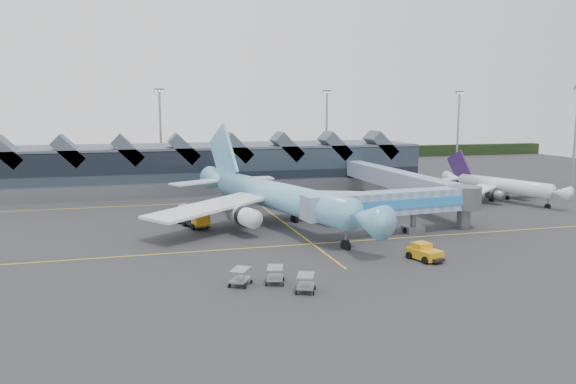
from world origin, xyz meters
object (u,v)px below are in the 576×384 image
object	(u,v)px
main_airliner	(274,195)
jet_bridge	(407,203)
pushback_tug	(425,253)
regional_jet	(500,185)
fuel_truck	(192,215)

from	to	relation	value
main_airliner	jet_bridge	distance (m)	19.58
main_airliner	pushback_tug	size ratio (longest dim) A/B	9.82
regional_jet	fuel_truck	world-z (taller)	regional_jet
main_airliner	pushback_tug	distance (m)	26.99
jet_bridge	fuel_truck	distance (m)	31.56
regional_jet	jet_bridge	xyz separation A→B (m)	(-30.52, -21.15, 1.39)
main_airliner	pushback_tug	world-z (taller)	main_airliner
main_airliner	fuel_truck	distance (m)	12.68
pushback_tug	jet_bridge	bearing A→B (deg)	56.32
regional_jet	pushback_tug	distance (m)	49.06
jet_bridge	pushback_tug	world-z (taller)	jet_bridge
fuel_truck	jet_bridge	bearing A→B (deg)	-42.06
pushback_tug	main_airliner	bearing A→B (deg)	101.42
regional_jet	fuel_truck	bearing A→B (deg)	170.09
regional_jet	jet_bridge	bearing A→B (deg)	-162.79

